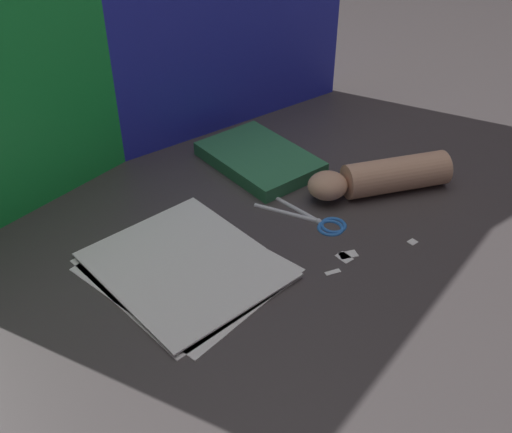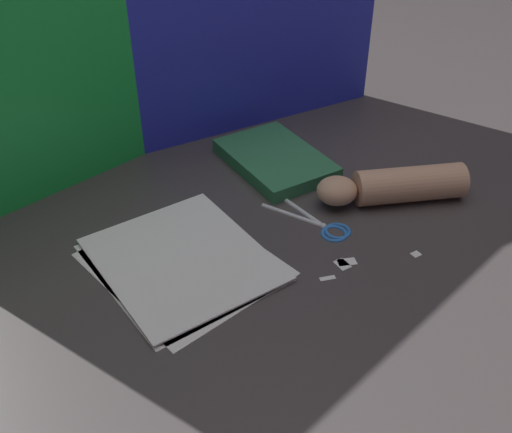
% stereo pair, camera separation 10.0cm
% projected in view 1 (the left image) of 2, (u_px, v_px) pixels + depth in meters
% --- Properties ---
extents(ground_plane, '(6.00, 6.00, 0.00)m').
position_uv_depth(ground_plane, '(264.00, 248.00, 1.03)').
color(ground_plane, '#3D3838').
extents(backdrop_panel_left, '(0.61, 0.11, 0.56)m').
position_uv_depth(backdrop_panel_left, '(22.00, 56.00, 0.99)').
color(backdrop_panel_left, green).
rests_on(backdrop_panel_left, ground_plane).
extents(backdrop_panel_center, '(0.77, 0.12, 0.54)m').
position_uv_depth(backdrop_panel_center, '(198.00, 15.00, 1.21)').
color(backdrop_panel_center, '#2833D1').
rests_on(backdrop_panel_center, ground_plane).
extents(paper_stack, '(0.28, 0.32, 0.01)m').
position_uv_depth(paper_stack, '(186.00, 267.00, 0.98)').
color(paper_stack, white).
rests_on(paper_stack, ground_plane).
extents(book_closed, '(0.19, 0.26, 0.03)m').
position_uv_depth(book_closed, '(259.00, 159.00, 1.25)').
color(book_closed, '#2D7247').
rests_on(book_closed, ground_plane).
extents(scissors, '(0.09, 0.19, 0.01)m').
position_uv_depth(scissors, '(315.00, 218.00, 1.09)').
color(scissors, silver).
rests_on(scissors, ground_plane).
extents(hand_forearm, '(0.28, 0.19, 0.07)m').
position_uv_depth(hand_forearm, '(381.00, 177.00, 1.15)').
color(hand_forearm, tan).
rests_on(hand_forearm, ground_plane).
extents(paper_scrap_near, '(0.02, 0.03, 0.00)m').
position_uv_depth(paper_scrap_near, '(344.00, 257.00, 1.01)').
color(paper_scrap_near, white).
rests_on(paper_scrap_near, ground_plane).
extents(paper_scrap_mid, '(0.02, 0.01, 0.00)m').
position_uv_depth(paper_scrap_mid, '(413.00, 242.00, 1.04)').
color(paper_scrap_mid, white).
rests_on(paper_scrap_mid, ground_plane).
extents(paper_scrap_far, '(0.03, 0.02, 0.00)m').
position_uv_depth(paper_scrap_far, '(333.00, 272.00, 0.98)').
color(paper_scrap_far, white).
rests_on(paper_scrap_far, ground_plane).
extents(paper_scrap_side, '(0.04, 0.03, 0.00)m').
position_uv_depth(paper_scrap_side, '(348.00, 254.00, 1.01)').
color(paper_scrap_side, white).
rests_on(paper_scrap_side, ground_plane).
extents(pen, '(0.10, 0.13, 0.01)m').
position_uv_depth(pen, '(167.00, 289.00, 0.94)').
color(pen, black).
rests_on(pen, ground_plane).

